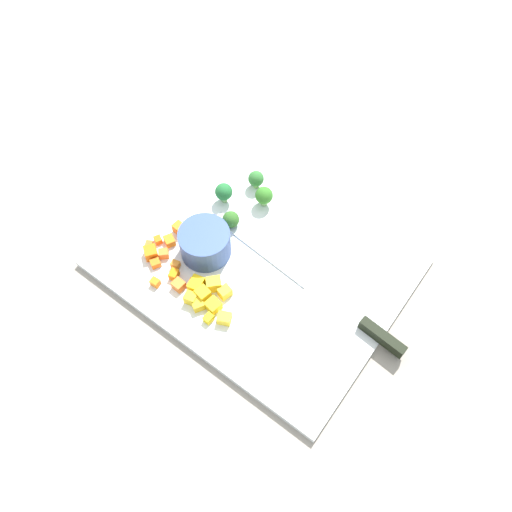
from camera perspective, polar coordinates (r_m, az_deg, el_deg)
name	(u,v)px	position (r m, az deg, el deg)	size (l,w,h in m)	color
ground_plane	(256,263)	(0.78, 0.00, -0.85)	(4.00, 4.00, 0.00)	gray
cutting_board	(256,261)	(0.77, 0.00, -0.62)	(0.43, 0.34, 0.01)	white
prep_bowl	(205,243)	(0.76, -5.77, 1.48)	(0.08, 0.08, 0.05)	#395393
chef_knife	(333,302)	(0.73, 8.71, -5.12)	(0.35, 0.05, 0.02)	silver
carrot_dice_0	(179,228)	(0.80, -8.63, 3.10)	(0.02, 0.02, 0.02)	orange
carrot_dice_1	(174,275)	(0.76, -9.21, -2.08)	(0.01, 0.01, 0.01)	orange
carrot_dice_2	(179,285)	(0.75, -8.71, -3.25)	(0.02, 0.02, 0.01)	orange
carrot_dice_3	(158,240)	(0.80, -10.97, 1.78)	(0.01, 0.01, 0.01)	orange
carrot_dice_4	(151,253)	(0.78, -11.76, 0.37)	(0.02, 0.02, 0.02)	orange
carrot_dice_5	(176,265)	(0.77, -9.05, -0.95)	(0.01, 0.01, 0.01)	orange
carrot_dice_6	(155,282)	(0.76, -11.28, -2.94)	(0.01, 0.01, 0.01)	orange
carrot_dice_7	(156,263)	(0.77, -11.25, -0.81)	(0.01, 0.01, 0.01)	orange
carrot_dice_8	(149,245)	(0.79, -11.95, 1.26)	(0.01, 0.01, 0.01)	orange
carrot_dice_9	(193,285)	(0.74, -7.12, -3.30)	(0.01, 0.02, 0.02)	orange
carrot_dice_10	(170,241)	(0.79, -9.70, 1.71)	(0.02, 0.01, 0.01)	orange
carrot_dice_11	(164,254)	(0.78, -10.34, 0.26)	(0.01, 0.01, 0.01)	orange
pepper_dice_0	(226,293)	(0.73, -3.37, -4.19)	(0.02, 0.02, 0.02)	yellow
pepper_dice_1	(214,306)	(0.72, -4.77, -5.62)	(0.02, 0.02, 0.01)	yellow
pepper_dice_2	(224,318)	(0.72, -3.58, -7.02)	(0.02, 0.02, 0.01)	yellow
pepper_dice_3	(191,298)	(0.73, -7.34, -4.74)	(0.02, 0.01, 0.02)	yellow
pepper_dice_4	(198,304)	(0.73, -6.57, -5.44)	(0.02, 0.02, 0.01)	yellow
pepper_dice_5	(203,294)	(0.73, -5.98, -4.32)	(0.02, 0.02, 0.02)	yellow
pepper_dice_6	(214,284)	(0.74, -4.77, -3.18)	(0.02, 0.02, 0.02)	yellow
pepper_dice_7	(196,285)	(0.74, -6.72, -3.22)	(0.02, 0.02, 0.02)	yellow
pepper_dice_8	(209,318)	(0.72, -5.36, -7.00)	(0.01, 0.01, 0.01)	yellow
broccoli_floret_0	(264,196)	(0.81, 0.91, 6.80)	(0.03, 0.03, 0.04)	#86B66A
broccoli_floret_1	(231,220)	(0.79, -2.85, 4.12)	(0.03, 0.03, 0.03)	#8CAF64
broccoli_floret_2	(224,192)	(0.82, -3.65, 7.19)	(0.03, 0.03, 0.04)	#85B268
broccoli_floret_3	(256,179)	(0.84, 0.00, 8.67)	(0.03, 0.03, 0.03)	#80BA58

